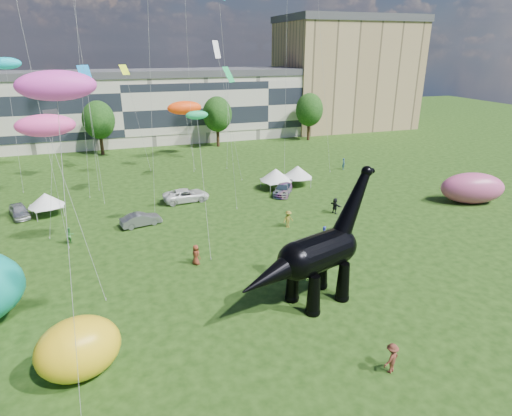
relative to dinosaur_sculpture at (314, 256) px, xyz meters
name	(u,v)px	position (x,y,z in m)	size (l,w,h in m)	color
ground	(290,318)	(-2.23, -1.30, -3.62)	(220.00, 220.00, 0.00)	#16330C
terrace_row	(122,110)	(-10.23, 60.70, 2.38)	(78.00, 11.00, 12.00)	beige
apartment_block	(345,76)	(37.77, 63.70, 7.38)	(28.00, 18.00, 22.00)	tan
tree_mid_left	(98,117)	(-14.23, 51.70, 2.67)	(5.20, 5.20, 9.44)	#382314
tree_mid_right	(217,111)	(5.77, 51.70, 2.67)	(5.20, 5.20, 9.44)	#382314
tree_far_right	(309,107)	(23.77, 51.70, 2.67)	(5.20, 5.20, 9.44)	#382314
dinosaur_sculpture	(314,256)	(0.00, 0.00, 0.00)	(11.59, 5.40, 9.59)	black
car_silver	(19,211)	(-22.55, 24.59, -2.92)	(1.66, 4.13, 1.41)	silver
car_grey	(141,219)	(-10.45, 18.13, -2.95)	(1.42, 4.07, 1.34)	slate
car_white	(186,195)	(-4.84, 23.98, -2.88)	(2.47, 5.35, 1.49)	white
car_dark	(283,189)	(6.88, 22.74, -2.95)	(1.87, 4.60, 1.33)	#595960
gazebo_near	(276,175)	(6.78, 25.04, -1.73)	(4.20, 4.20, 2.69)	white
gazebo_far	(297,172)	(10.02, 25.57, -1.77)	(4.18, 4.18, 2.64)	white
gazebo_left	(46,200)	(-19.78, 24.27, -1.85)	(4.57, 4.57, 2.52)	white
inflatable_pink	(472,188)	(26.44, 12.99, -1.82)	(7.20, 3.60, 3.60)	#CC4F86
inflatable_yellow	(79,348)	(-15.18, -2.53, -1.88)	(4.52, 3.48, 3.48)	yellow
visitors	(250,236)	(-1.31, 10.29, -2.73)	(44.33, 39.17, 1.83)	brown
kites	(99,10)	(-12.14, 27.69, 16.96)	(51.29, 53.62, 31.20)	red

